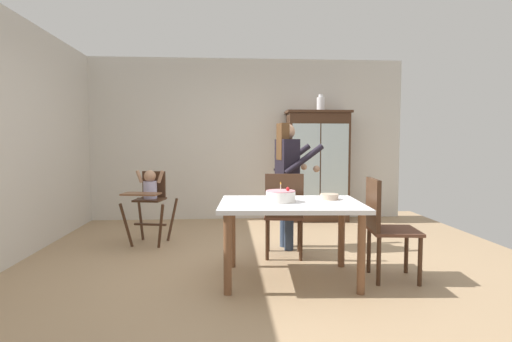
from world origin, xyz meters
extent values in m
plane|color=tan|center=(0.00, 0.00, 0.00)|extent=(6.24, 6.24, 0.00)
cube|color=beige|center=(0.00, 2.63, 1.35)|extent=(5.32, 0.06, 2.70)
cube|color=#422819|center=(1.16, 2.37, 0.89)|extent=(0.99, 0.42, 1.78)
cube|color=#422819|center=(1.16, 2.37, 1.80)|extent=(1.05, 0.48, 0.04)
cube|color=silver|center=(0.93, 2.15, 0.98)|extent=(0.45, 0.01, 1.25)
cube|color=silver|center=(1.39, 2.15, 0.98)|extent=(0.45, 0.01, 1.25)
cube|color=#422819|center=(1.16, 2.37, 0.98)|extent=(0.91, 0.36, 0.02)
cylinder|color=white|center=(1.21, 2.37, 1.93)|extent=(0.13, 0.13, 0.22)
cylinder|color=white|center=(1.21, 2.37, 2.06)|extent=(0.07, 0.07, 0.05)
cylinder|color=#422819|center=(-1.58, 0.78, 0.28)|extent=(0.16, 0.12, 0.56)
cylinder|color=#422819|center=(-1.15, 0.70, 0.28)|extent=(0.12, 0.16, 0.56)
cylinder|color=#422819|center=(-1.50, 1.21, 0.28)|extent=(0.12, 0.16, 0.56)
cylinder|color=#422819|center=(-1.06, 1.13, 0.28)|extent=(0.16, 0.12, 0.56)
cube|color=#422819|center=(-1.32, 0.95, 0.25)|extent=(0.42, 0.12, 0.02)
cube|color=#422819|center=(-1.32, 0.95, 0.57)|extent=(0.40, 0.40, 0.02)
cube|color=#422819|center=(-1.29, 1.11, 0.76)|extent=(0.31, 0.09, 0.34)
cube|color=brown|center=(-1.37, 0.69, 0.68)|extent=(0.48, 0.32, 0.02)
cylinder|color=#B2ADD1|center=(-1.32, 0.97, 0.70)|extent=(0.17, 0.17, 0.22)
sphere|color=tan|center=(-1.32, 0.97, 0.87)|extent=(0.15, 0.15, 0.15)
cylinder|color=tan|center=(-1.45, 1.00, 0.86)|extent=(0.10, 0.06, 0.17)
cylinder|color=tan|center=(-1.18, 0.95, 0.86)|extent=(0.10, 0.06, 0.17)
cylinder|color=#33425B|center=(0.41, 0.54, 0.41)|extent=(0.11, 0.11, 0.82)
cylinder|color=#33425B|center=(0.38, 0.71, 0.41)|extent=(0.11, 0.11, 0.82)
cube|color=black|center=(0.39, 0.62, 1.08)|extent=(0.26, 0.39, 0.52)
cube|color=white|center=(0.50, 0.64, 1.08)|extent=(0.02, 0.06, 0.49)
sphere|color=tan|center=(0.39, 0.62, 1.43)|extent=(0.19, 0.19, 0.19)
cube|color=brown|center=(0.34, 0.61, 1.31)|extent=(0.14, 0.21, 0.44)
cylinder|color=black|center=(0.57, 0.45, 1.10)|extent=(0.50, 0.16, 0.37)
sphere|color=tan|center=(0.73, 0.48, 0.99)|extent=(0.08, 0.08, 0.08)
cylinder|color=black|center=(0.49, 0.85, 1.10)|extent=(0.50, 0.16, 0.37)
sphere|color=tan|center=(0.65, 0.88, 0.99)|extent=(0.08, 0.08, 0.08)
cube|color=silver|center=(0.26, -0.49, 0.72)|extent=(1.38, 1.03, 0.04)
cylinder|color=brown|center=(-0.33, -0.84, 0.35)|extent=(0.07, 0.07, 0.70)
cylinder|color=brown|center=(0.81, -0.91, 0.35)|extent=(0.07, 0.07, 0.70)
cylinder|color=brown|center=(-0.28, -0.07, 0.35)|extent=(0.07, 0.07, 0.70)
cylinder|color=brown|center=(0.86, -0.14, 0.35)|extent=(0.07, 0.07, 0.70)
cylinder|color=white|center=(0.17, -0.47, 0.79)|extent=(0.28, 0.28, 0.10)
cylinder|color=pink|center=(0.17, -0.47, 0.84)|extent=(0.27, 0.27, 0.01)
cylinder|color=#F2E5CC|center=(0.17, -0.47, 0.88)|extent=(0.01, 0.01, 0.06)
cone|color=yellow|center=(0.17, -0.47, 0.92)|extent=(0.02, 0.02, 0.02)
sphere|color=red|center=(0.24, -0.50, 0.87)|extent=(0.04, 0.04, 0.04)
cylinder|color=#C6AD93|center=(0.67, -0.35, 0.77)|extent=(0.18, 0.18, 0.05)
cylinder|color=#422819|center=(0.52, 0.46, 0.23)|extent=(0.04, 0.04, 0.45)
cylinder|color=#422819|center=(0.15, 0.51, 0.23)|extent=(0.04, 0.04, 0.45)
cylinder|color=#422819|center=(0.47, 0.09, 0.23)|extent=(0.04, 0.04, 0.45)
cylinder|color=#422819|center=(0.11, 0.14, 0.23)|extent=(0.04, 0.04, 0.45)
cube|color=brown|center=(0.31, 0.30, 0.47)|extent=(0.49, 0.49, 0.03)
cube|color=#422819|center=(0.29, 0.10, 0.72)|extent=(0.42, 0.09, 0.48)
cylinder|color=#422819|center=(0.48, 0.08, 0.72)|extent=(0.03, 0.03, 0.48)
cylinder|color=#422819|center=(0.10, 0.13, 0.72)|extent=(0.03, 0.03, 0.48)
cylinder|color=#422819|center=(1.41, -0.76, 0.23)|extent=(0.04, 0.04, 0.45)
cylinder|color=#422819|center=(1.45, -0.39, 0.23)|extent=(0.04, 0.04, 0.45)
cylinder|color=#422819|center=(1.04, -0.72, 0.23)|extent=(0.04, 0.04, 0.45)
cylinder|color=#422819|center=(1.08, -0.35, 0.23)|extent=(0.04, 0.04, 0.45)
cube|color=brown|center=(1.24, -0.55, 0.47)|extent=(0.48, 0.48, 0.03)
cube|color=#422819|center=(1.04, -0.53, 0.72)|extent=(0.08, 0.42, 0.48)
cylinder|color=#422819|center=(1.02, -0.72, 0.72)|extent=(0.03, 0.03, 0.48)
cylinder|color=#422819|center=(1.07, -0.34, 0.72)|extent=(0.03, 0.03, 0.48)
camera|label=1|loc=(-0.32, -4.20, 1.30)|focal=28.17mm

